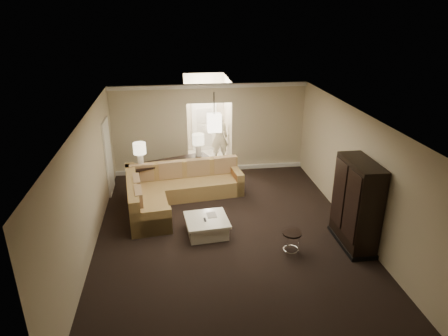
{
  "coord_description": "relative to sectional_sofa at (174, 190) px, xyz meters",
  "views": [
    {
      "loc": [
        -1.17,
        -7.95,
        4.97
      ],
      "look_at": [
        0.07,
        1.2,
        1.19
      ],
      "focal_mm": 32.0,
      "sensor_mm": 36.0,
      "label": 1
    }
  ],
  "objects": [
    {
      "name": "wall_left",
      "position": [
        -1.79,
        -1.82,
        1.02
      ],
      "size": [
        0.04,
        8.0,
        2.8
      ],
      "primitive_type": "cube",
      "color": "#BEAB90",
      "rests_on": "ground"
    },
    {
      "name": "person",
      "position": [
        1.61,
        3.01,
        0.54
      ],
      "size": [
        0.71,
        0.52,
        1.82
      ],
      "primitive_type": "imported",
      "rotation": [
        0.0,
        0.0,
        3.27
      ],
      "color": "beige",
      "rests_on": "ground"
    },
    {
      "name": "armoire",
      "position": [
        3.9,
        -2.55,
        0.57
      ],
      "size": [
        0.59,
        1.38,
        1.98
      ],
      "color": "black",
      "rests_on": "ground"
    },
    {
      "name": "drink_table",
      "position": [
        2.46,
        -2.73,
        -0.01
      ],
      "size": [
        0.41,
        0.41,
        0.51
      ],
      "rotation": [
        0.0,
        0.0,
        -0.33
      ],
      "color": "black",
      "rests_on": "ground"
    },
    {
      "name": "console_table",
      "position": [
        -0.04,
        0.93,
        0.14
      ],
      "size": [
        2.28,
        1.23,
        0.87
      ],
      "rotation": [
        0.0,
        0.0,
        0.34
      ],
      "color": "black",
      "rests_on": "ground"
    },
    {
      "name": "wall_front",
      "position": [
        1.21,
        -5.82,
        1.02
      ],
      "size": [
        6.0,
        0.04,
        2.8
      ],
      "primitive_type": "cube",
      "color": "#BEAB90",
      "rests_on": "ground"
    },
    {
      "name": "ceiling",
      "position": [
        1.21,
        -1.82,
        2.42
      ],
      "size": [
        6.0,
        8.0,
        0.02
      ],
      "primitive_type": "cube",
      "color": "white",
      "rests_on": "wall_back"
    },
    {
      "name": "side_door",
      "position": [
        -1.76,
        0.98,
        0.67
      ],
      "size": [
        0.05,
        0.9,
        2.1
      ],
      "primitive_type": "cube",
      "color": "white",
      "rests_on": "ground"
    },
    {
      "name": "ground",
      "position": [
        1.21,
        -1.82,
        -0.38
      ],
      "size": [
        8.0,
        8.0,
        0.0
      ],
      "primitive_type": "plane",
      "color": "black",
      "rests_on": "ground"
    },
    {
      "name": "wall_right",
      "position": [
        4.21,
        -1.82,
        1.02
      ],
      "size": [
        0.04,
        8.0,
        2.8
      ],
      "primitive_type": "cube",
      "color": "#BEAB90",
      "rests_on": "ground"
    },
    {
      "name": "pendant_light",
      "position": [
        1.21,
        0.88,
        1.58
      ],
      "size": [
        0.38,
        0.38,
        1.09
      ],
      "color": "black",
      "rests_on": "ceiling"
    },
    {
      "name": "foyer",
      "position": [
        1.21,
        3.53,
        0.92
      ],
      "size": [
        1.44,
        2.02,
        2.8
      ],
      "color": "beige",
      "rests_on": "ground"
    },
    {
      "name": "table_lamp_left",
      "position": [
        -0.86,
        0.65,
        0.93
      ],
      "size": [
        0.35,
        0.35,
        0.66
      ],
      "color": "white",
      "rests_on": "console_table"
    },
    {
      "name": "baseboard",
      "position": [
        1.21,
        2.13,
        -0.32
      ],
      "size": [
        6.0,
        0.1,
        0.12
      ],
      "primitive_type": "cube",
      "color": "silver",
      "rests_on": "ground"
    },
    {
      "name": "wall_back",
      "position": [
        1.21,
        2.18,
        1.02
      ],
      "size": [
        6.0,
        0.04,
        2.8
      ],
      "primitive_type": "cube",
      "color": "#BEAB90",
      "rests_on": "ground"
    },
    {
      "name": "table_lamp_right",
      "position": [
        0.78,
        1.22,
        0.93
      ],
      "size": [
        0.35,
        0.35,
        0.66
      ],
      "color": "white",
      "rests_on": "console_table"
    },
    {
      "name": "coffee_table",
      "position": [
        0.73,
        -1.69,
        -0.18
      ],
      "size": [
        1.05,
        1.05,
        0.41
      ],
      "rotation": [
        0.0,
        0.0,
        0.09
      ],
      "color": "silver",
      "rests_on": "ground"
    },
    {
      "name": "sectional_sofa",
      "position": [
        0.0,
        0.0,
        0.0
      ],
      "size": [
        3.26,
        2.78,
        0.95
      ],
      "rotation": [
        0.0,
        0.0,
        0.12
      ],
      "color": "brown",
      "rests_on": "ground"
    },
    {
      "name": "crown_molding",
      "position": [
        1.21,
        2.13,
        2.35
      ],
      "size": [
        6.0,
        0.1,
        0.12
      ],
      "primitive_type": "cube",
      "color": "silver",
      "rests_on": "wall_back"
    }
  ]
}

